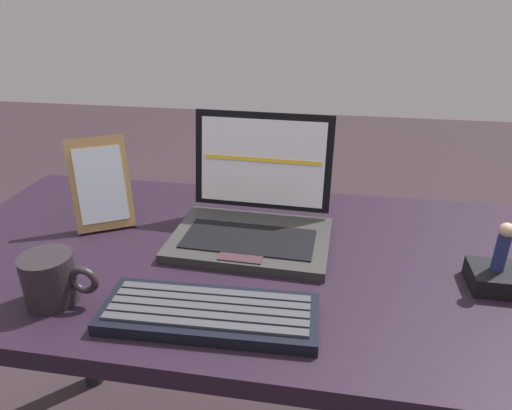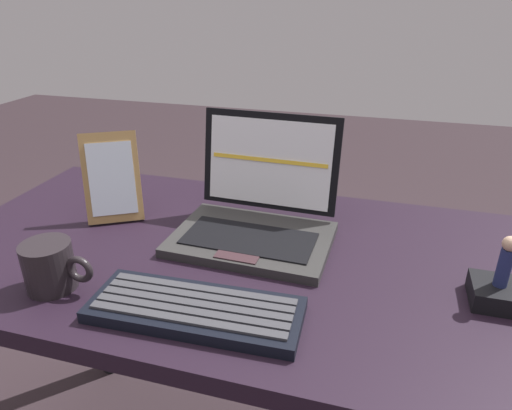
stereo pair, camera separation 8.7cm
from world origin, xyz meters
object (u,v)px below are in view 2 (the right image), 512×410
photo_frame (112,178)px  external_keyboard (195,309)px  figurine_stand (497,294)px  coffee_mug (50,266)px  laptop_front (257,215)px  figurine (506,260)px

photo_frame → external_keyboard: bearing=-41.6°
figurine_stand → coffee_mug: size_ratio=0.65×
laptop_front → photo_frame: 0.33m
figurine → photo_frame: bearing=172.4°
figurine_stand → figurine: figurine is taller
figurine_stand → figurine: (0.00, 0.00, 0.06)m
photo_frame → figurine: size_ratio=2.17×
external_keyboard → photo_frame: bearing=138.4°
figurine → coffee_mug: figurine is taller
laptop_front → external_keyboard: 0.28m
photo_frame → figurine: (0.77, -0.10, -0.01)m
photo_frame → coffee_mug: size_ratio=1.51×
figurine → figurine_stand: bearing=0.0°
external_keyboard → figurine: bearing=19.8°
laptop_front → coffee_mug: size_ratio=2.52×
photo_frame → figurine_stand: photo_frame is taller
laptop_front → figurine_stand: size_ratio=3.88×
figurine → coffee_mug: bearing=-167.3°
photo_frame → figurine: bearing=-7.6°
laptop_front → figurine: size_ratio=3.61×
figurine_stand → coffee_mug: coffee_mug is taller
laptop_front → figurine_stand: 0.45m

